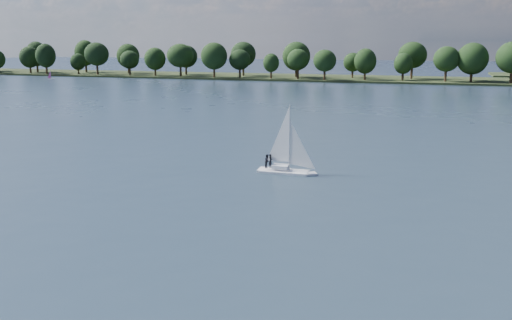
{
  "coord_description": "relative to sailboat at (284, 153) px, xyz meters",
  "views": [
    {
      "loc": [
        28.21,
        -25.74,
        15.93
      ],
      "look_at": [
        8.68,
        34.88,
        2.5
      ],
      "focal_mm": 40.0,
      "sensor_mm": 36.0,
      "label": 1
    }
  ],
  "objects": [
    {
      "name": "ground",
      "position": [
        -10.66,
        60.24,
        -2.46
      ],
      "size": [
        700.0,
        700.0,
        0.0
      ],
      "primitive_type": "plane",
      "color": "#233342",
      "rests_on": "ground"
    },
    {
      "name": "sailboat",
      "position": [
        0.0,
        0.0,
        0.0
      ],
      "size": [
        6.72,
        1.98,
        8.81
      ],
      "rotation": [
        0.0,
        0.0,
        -0.02
      ],
      "color": "white",
      "rests_on": "ground"
    },
    {
      "name": "treeline",
      "position": [
        -17.96,
        167.58,
        5.81
      ],
      "size": [
        563.47,
        73.36,
        18.58
      ],
      "color": "black",
      "rests_on": "ground"
    },
    {
      "name": "far_shore",
      "position": [
        -10.66,
        172.24,
        -2.46
      ],
      "size": [
        660.0,
        40.0,
        1.5
      ],
      "primitive_type": "cube",
      "color": "black",
      "rests_on": "ground"
    },
    {
      "name": "dinghy_pink",
      "position": [
        -136.33,
        134.85,
        -1.54
      ],
      "size": [
        2.62,
        1.92,
        3.91
      ],
      "rotation": [
        0.0,
        0.0,
        0.45
      ],
      "color": "white",
      "rests_on": "ground"
    },
    {
      "name": "pontoon",
      "position": [
        -176.07,
        152.69,
        -2.46
      ],
      "size": [
        4.2,
        2.45,
        0.5
      ],
      "primitive_type": "cube",
      "rotation": [
        0.0,
        0.0,
        0.12
      ],
      "color": "#525457",
      "rests_on": "ground"
    }
  ]
}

